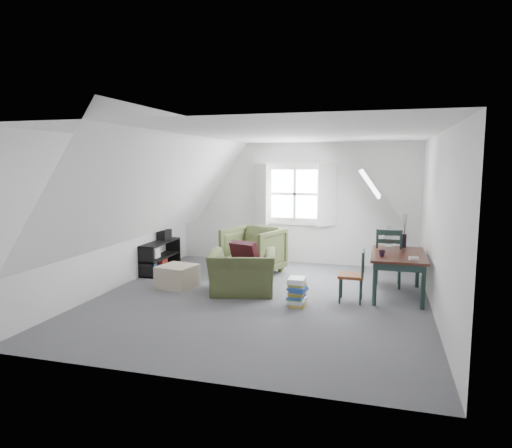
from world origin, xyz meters
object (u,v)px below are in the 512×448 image
(dining_chair_far, at_px, (388,256))
(media_shelf, at_px, (158,258))
(dining_table, at_px, (398,259))
(dining_chair_near, at_px, (353,275))
(magazine_stack, at_px, (297,292))
(armchair_far, at_px, (253,274))
(ottoman, at_px, (177,276))
(armchair_near, at_px, (242,293))

(dining_chair_far, distance_m, media_shelf, 4.27)
(dining_table, xyz_separation_m, media_shelf, (-4.41, 0.44, -0.33))
(dining_chair_far, distance_m, dining_chair_near, 1.16)
(media_shelf, distance_m, magazine_stack, 3.28)
(dining_chair_far, bearing_deg, dining_table, 121.89)
(armchair_far, relative_size, ottoman, 1.74)
(armchair_near, xyz_separation_m, dining_chair_near, (1.75, 0.02, 0.41))
(magazine_stack, bearing_deg, media_shelf, 155.36)
(dining_chair_far, relative_size, magazine_stack, 2.43)
(dining_table, bearing_deg, armchair_far, 163.70)
(armchair_far, bearing_deg, dining_chair_near, -14.61)
(armchair_near, bearing_deg, media_shelf, -39.07)
(dining_table, height_order, media_shelf, dining_table)
(armchair_far, distance_m, dining_table, 2.77)
(ottoman, relative_size, dining_chair_near, 0.71)
(armchair_near, bearing_deg, armchair_far, -95.29)
(armchair_far, relative_size, dining_chair_far, 0.97)
(dining_table, distance_m, dining_chair_far, 0.56)
(magazine_stack, bearing_deg, dining_chair_near, 28.96)
(armchair_far, height_order, magazine_stack, armchair_far)
(dining_chair_far, height_order, magazine_stack, dining_chair_far)
(dining_chair_near, bearing_deg, media_shelf, -112.42)
(armchair_near, xyz_separation_m, magazine_stack, (0.97, -0.41, 0.21))
(dining_table, relative_size, dining_chair_far, 1.36)
(armchair_near, height_order, media_shelf, media_shelf)
(ottoman, distance_m, media_shelf, 1.25)
(dining_chair_near, relative_size, magazine_stack, 1.92)
(armchair_near, height_order, ottoman, ottoman)
(armchair_far, bearing_deg, dining_table, 2.13)
(ottoman, bearing_deg, dining_chair_near, -0.37)
(media_shelf, bearing_deg, ottoman, -44.74)
(ottoman, height_order, media_shelf, media_shelf)
(armchair_near, distance_m, dining_table, 2.53)
(armchair_far, xyz_separation_m, media_shelf, (-1.82, -0.35, 0.26))
(ottoman, xyz_separation_m, dining_chair_far, (3.42, 1.02, 0.33))
(dining_table, bearing_deg, dining_chair_near, -142.02)
(armchair_near, distance_m, magazine_stack, 1.07)
(dining_table, height_order, dining_chair_near, dining_chair_near)
(dining_table, distance_m, dining_chair_near, 0.84)
(dining_table, xyz_separation_m, magazine_stack, (-1.43, -0.93, -0.38))
(armchair_near, xyz_separation_m, media_shelf, (-2.01, 0.96, 0.26))
(dining_chair_near, bearing_deg, magazine_stack, -69.45)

